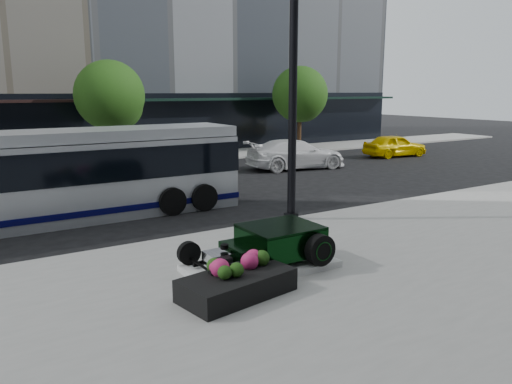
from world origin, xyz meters
TOP-DOWN VIEW (x-y plane):
  - ground at (0.00, 0.00)m, footprint 120.00×120.00m
  - sidewalk_near at (0.00, -10.50)m, footprint 70.00×17.00m
  - sidewalk_far at (0.00, 14.00)m, footprint 70.00×4.00m
  - street_trees at (1.15, 13.07)m, footprint 29.80×3.80m
  - display_plinth at (-1.06, -5.51)m, footprint 3.40×1.80m
  - hot_rod at (-0.72, -5.51)m, footprint 3.22×2.00m
  - info_plaque at (-2.81, -6.54)m, footprint 0.46×0.39m
  - lamppost at (2.22, -2.20)m, footprint 0.47×0.47m
  - flower_planter at (-2.30, -6.56)m, footprint 2.46×1.51m
  - transit_bus at (-3.99, 2.07)m, footprint 12.12×2.88m
  - white_sedan at (9.14, 6.83)m, footprint 5.77×3.15m
  - yellow_taxi at (17.51, 7.50)m, footprint 4.37×2.19m

SIDE VIEW (x-z plane):
  - ground at x=0.00m, z-range 0.00..0.00m
  - sidewalk_near at x=0.00m, z-range 0.00..0.12m
  - sidewalk_far at x=0.00m, z-range 0.00..0.12m
  - display_plinth at x=-1.06m, z-range 0.12..0.27m
  - info_plaque at x=-2.81m, z-range 0.09..0.40m
  - flower_planter at x=-2.30m, z-range 0.02..0.77m
  - hot_rod at x=-0.72m, z-range 0.29..1.10m
  - yellow_taxi at x=17.51m, z-range 0.00..1.43m
  - white_sedan at x=9.14m, z-range 0.00..1.59m
  - transit_bus at x=-3.99m, z-range 0.02..2.95m
  - street_trees at x=1.15m, z-range 0.92..6.62m
  - lamppost at x=2.22m, z-range -0.21..8.41m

